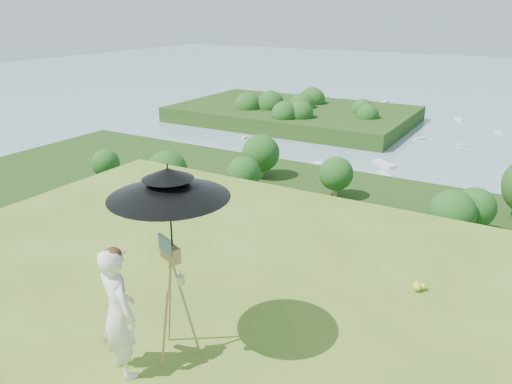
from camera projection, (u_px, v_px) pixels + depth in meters
The scene contains 9 objects.
shoreline_tier at pixel (496, 280), 77.39m from camera, with size 170.00×28.00×8.00m, color #70685A.
peninsula at pixel (293, 107), 175.25m from camera, with size 90.00×60.00×12.00m, color #1B370F, non-canonical shape.
slope_trees at pixel (482, 272), 37.74m from camera, with size 110.00×50.00×6.00m, color #1E4B16, non-canonical shape.
harbor_town at pixel (503, 243), 75.13m from camera, with size 110.00×22.00×5.00m, color white, non-canonical shape.
moored_boats at pixel (485, 138), 152.08m from camera, with size 140.00×140.00×0.70m, color silver, non-canonical shape.
painter at pixel (119, 313), 5.24m from camera, with size 0.55×0.36×1.50m, color white.
field_easel at pixel (173, 296), 5.53m from camera, with size 0.57×0.57×1.51m, color olive, non-canonical shape.
sun_umbrella at pixel (170, 212), 5.20m from camera, with size 1.28×1.28×1.05m, color black, non-canonical shape.
painter_cap at pixel (112, 252), 5.00m from camera, with size 0.19×0.23×0.10m, color #C06977, non-canonical shape.
Camera 1 is at (2.07, -2.38, 3.76)m, focal length 35.00 mm.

